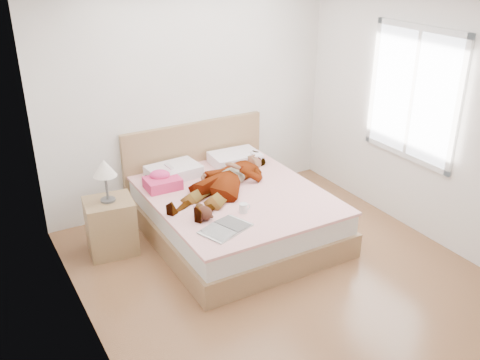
{
  "coord_description": "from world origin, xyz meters",
  "views": [
    {
      "loc": [
        -2.51,
        -3.53,
        3.01
      ],
      "look_at": [
        0.0,
        0.85,
        0.7
      ],
      "focal_mm": 40.0,
      "sensor_mm": 36.0,
      "label": 1
    }
  ],
  "objects_px": {
    "woman": "(226,177)",
    "bed": "(232,209)",
    "phone": "(169,166)",
    "towel": "(162,181)",
    "coffee_mug": "(244,208)",
    "plush_toy": "(203,212)",
    "nightstand": "(111,222)",
    "magazine": "(226,229)"
  },
  "relations": [
    {
      "from": "bed",
      "to": "nightstand",
      "type": "distance_m",
      "value": 1.3
    },
    {
      "from": "bed",
      "to": "nightstand",
      "type": "xyz_separation_m",
      "value": [
        -1.28,
        0.26,
        0.07
      ]
    },
    {
      "from": "towel",
      "to": "plush_toy",
      "type": "distance_m",
      "value": 0.85
    },
    {
      "from": "woman",
      "to": "magazine",
      "type": "height_order",
      "value": "woman"
    },
    {
      "from": "magazine",
      "to": "phone",
      "type": "bearing_deg",
      "value": 92.03
    },
    {
      "from": "coffee_mug",
      "to": "plush_toy",
      "type": "height_order",
      "value": "plush_toy"
    },
    {
      "from": "bed",
      "to": "magazine",
      "type": "height_order",
      "value": "bed"
    },
    {
      "from": "towel",
      "to": "nightstand",
      "type": "xyz_separation_m",
      "value": [
        -0.65,
        -0.16,
        -0.25
      ]
    },
    {
      "from": "woman",
      "to": "coffee_mug",
      "type": "height_order",
      "value": "woman"
    },
    {
      "from": "bed",
      "to": "towel",
      "type": "xyz_separation_m",
      "value": [
        -0.63,
        0.42,
        0.31
      ]
    },
    {
      "from": "phone",
      "to": "towel",
      "type": "height_order",
      "value": "phone"
    },
    {
      "from": "coffee_mug",
      "to": "phone",
      "type": "bearing_deg",
      "value": 109.61
    },
    {
      "from": "plush_toy",
      "to": "magazine",
      "type": "bearing_deg",
      "value": -73.81
    },
    {
      "from": "coffee_mug",
      "to": "nightstand",
      "type": "relative_size",
      "value": 0.12
    },
    {
      "from": "bed",
      "to": "towel",
      "type": "distance_m",
      "value": 0.82
    },
    {
      "from": "phone",
      "to": "plush_toy",
      "type": "relative_size",
      "value": 0.44
    },
    {
      "from": "plush_toy",
      "to": "bed",
      "type": "bearing_deg",
      "value": 37.97
    },
    {
      "from": "woman",
      "to": "plush_toy",
      "type": "height_order",
      "value": "woman"
    },
    {
      "from": "towel",
      "to": "nightstand",
      "type": "relative_size",
      "value": 0.37
    },
    {
      "from": "plush_toy",
      "to": "nightstand",
      "type": "relative_size",
      "value": 0.23
    },
    {
      "from": "phone",
      "to": "plush_toy",
      "type": "distance_m",
      "value": 0.94
    },
    {
      "from": "plush_toy",
      "to": "nightstand",
      "type": "height_order",
      "value": "nightstand"
    },
    {
      "from": "phone",
      "to": "towel",
      "type": "xyz_separation_m",
      "value": [
        -0.12,
        -0.08,
        -0.12
      ]
    },
    {
      "from": "phone",
      "to": "bed",
      "type": "distance_m",
      "value": 0.83
    },
    {
      "from": "nightstand",
      "to": "towel",
      "type": "bearing_deg",
      "value": 14.14
    },
    {
      "from": "plush_toy",
      "to": "woman",
      "type": "bearing_deg",
      "value": 44.39
    },
    {
      "from": "bed",
      "to": "plush_toy",
      "type": "height_order",
      "value": "bed"
    },
    {
      "from": "woman",
      "to": "magazine",
      "type": "xyz_separation_m",
      "value": [
        -0.46,
        -0.83,
        -0.11
      ]
    },
    {
      "from": "woman",
      "to": "plush_toy",
      "type": "bearing_deg",
      "value": -78.6
    },
    {
      "from": "phone",
      "to": "bed",
      "type": "relative_size",
      "value": 0.05
    },
    {
      "from": "towel",
      "to": "phone",
      "type": "bearing_deg",
      "value": 33.91
    },
    {
      "from": "bed",
      "to": "plush_toy",
      "type": "relative_size",
      "value": 8.77
    },
    {
      "from": "coffee_mug",
      "to": "towel",
      "type": "bearing_deg",
      "value": 117.41
    },
    {
      "from": "phone",
      "to": "coffee_mug",
      "type": "distance_m",
      "value": 1.09
    },
    {
      "from": "woman",
      "to": "phone",
      "type": "bearing_deg",
      "value": -161.65
    },
    {
      "from": "magazine",
      "to": "nightstand",
      "type": "height_order",
      "value": "nightstand"
    },
    {
      "from": "nightstand",
      "to": "plush_toy",
      "type": "bearing_deg",
      "value": -43.29
    },
    {
      "from": "woman",
      "to": "towel",
      "type": "distance_m",
      "value": 0.7
    },
    {
      "from": "woman",
      "to": "bed",
      "type": "distance_m",
      "value": 0.37
    },
    {
      "from": "towel",
      "to": "nightstand",
      "type": "bearing_deg",
      "value": -165.86
    },
    {
      "from": "plush_toy",
      "to": "nightstand",
      "type": "bearing_deg",
      "value": 136.71
    },
    {
      "from": "bed",
      "to": "plush_toy",
      "type": "distance_m",
      "value": 0.76
    }
  ]
}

